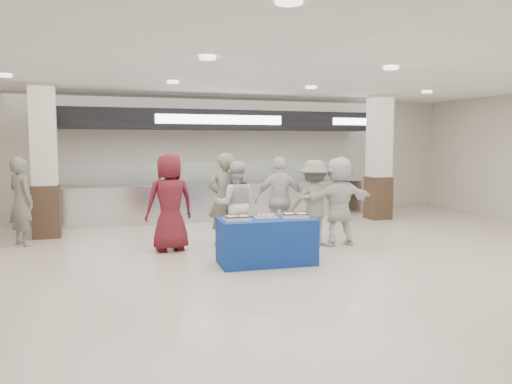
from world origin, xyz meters
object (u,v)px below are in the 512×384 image
object	(u,v)px
civilian_maroon	(170,202)
display_table	(266,241)
soldier_b	(314,203)
civilian_white	(339,201)
chef_tall	(236,204)
soldier_bg	(21,201)
sheet_cake_right	(295,215)
soldier_a	(224,199)
chef_short	(280,200)
cupcake_tray	(266,216)
sheet_cake_left	(237,217)

from	to	relation	value
civilian_maroon	display_table	bearing A→B (deg)	123.53
display_table	civilian_maroon	size ratio (longest dim) A/B	0.86
soldier_b	civilian_white	size ratio (longest dim) A/B	0.96
chef_tall	soldier_bg	xyz separation A→B (m)	(-3.86, 1.48, 0.04)
sheet_cake_right	civilian_white	bearing A→B (deg)	36.80
soldier_b	civilian_maroon	bearing A→B (deg)	9.36
civilian_white	soldier_a	bearing A→B (deg)	-21.76
chef_tall	soldier_bg	bearing A→B (deg)	-7.07
sheet_cake_right	chef_short	size ratio (longest dim) A/B	0.28
soldier_a	chef_tall	bearing A→B (deg)	125.62
cupcake_tray	soldier_b	world-z (taller)	soldier_b
cupcake_tray	chef_short	size ratio (longest dim) A/B	0.25
civilian_white	soldier_bg	size ratio (longest dim) A/B	1.01
display_table	civilian_maroon	xyz separation A→B (m)	(-1.34, 1.50, 0.52)
sheet_cake_left	soldier_bg	bearing A→B (deg)	140.13
civilian_white	sheet_cake_right	bearing A→B (deg)	33.38
display_table	chef_short	world-z (taller)	chef_short
soldier_b	soldier_a	bearing A→B (deg)	-0.80
sheet_cake_left	soldier_b	xyz separation A→B (m)	(1.88, 1.13, 0.03)
soldier_a	civilian_white	xyz separation A→B (m)	(2.10, -0.69, -0.03)
soldier_bg	display_table	bearing A→B (deg)	-161.89
sheet_cake_right	soldier_bg	distance (m)	5.34
sheet_cake_right	chef_tall	world-z (taller)	chef_tall
soldier_bg	chef_short	bearing A→B (deg)	-141.44
display_table	sheet_cake_left	size ratio (longest dim) A/B	3.74
sheet_cake_right	civilian_white	size ratio (longest dim) A/B	0.28
display_table	sheet_cake_left	xyz separation A→B (m)	(-0.50, -0.01, 0.42)
sheet_cake_right	cupcake_tray	bearing A→B (deg)	170.62
sheet_cake_right	chef_short	world-z (taller)	chef_short
civilian_white	cupcake_tray	bearing A→B (deg)	23.61
civilian_maroon	soldier_bg	world-z (taller)	civilian_maroon
chef_short	soldier_b	distance (m)	0.68
chef_short	civilian_white	size ratio (longest dim) A/B	0.99
chef_short	civilian_maroon	bearing A→B (deg)	20.13
sheet_cake_right	soldier_a	xyz separation A→B (m)	(-0.75, 1.70, 0.10)
display_table	cupcake_tray	xyz separation A→B (m)	(0.01, 0.03, 0.41)
sheet_cake_left	civilian_white	world-z (taller)	civilian_white
sheet_cake_right	civilian_maroon	distance (m)	2.39
chef_short	civilian_white	xyz separation A→B (m)	(0.98, -0.58, 0.00)
sheet_cake_left	cupcake_tray	xyz separation A→B (m)	(0.51, 0.04, -0.01)
civilian_white	soldier_bg	distance (m)	6.12
cupcake_tray	civilian_maroon	size ratio (longest dim) A/B	0.24
cupcake_tray	civilian_white	bearing A→B (deg)	27.03
sheet_cake_right	soldier_a	bearing A→B (deg)	113.77
civilian_maroon	civilian_white	bearing A→B (deg)	162.21
sheet_cake_right	soldier_a	distance (m)	1.86
sheet_cake_left	civilian_maroon	size ratio (longest dim) A/B	0.23
civilian_maroon	soldier_b	distance (m)	2.75
display_table	sheet_cake_right	distance (m)	0.64
sheet_cake_left	chef_tall	world-z (taller)	chef_tall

